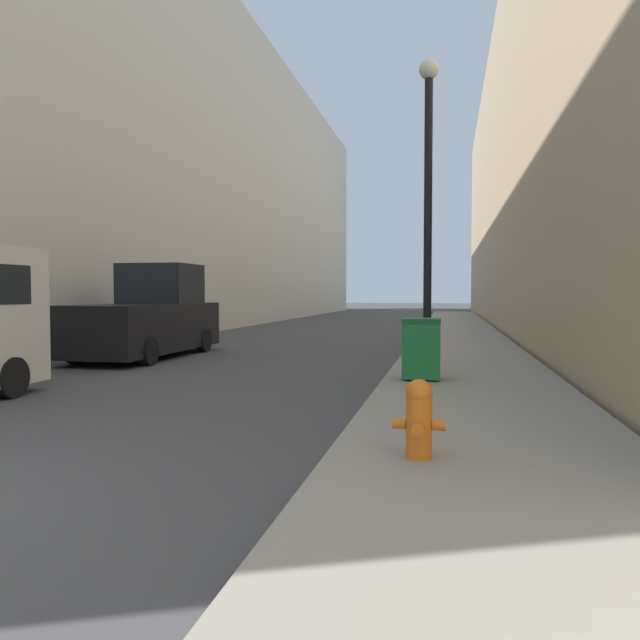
% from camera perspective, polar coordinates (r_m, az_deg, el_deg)
% --- Properties ---
extents(sidewalk_right, '(3.02, 60.00, 0.16)m').
position_cam_1_polar(sidewalk_right, '(21.24, 12.76, -1.76)').
color(sidewalk_right, gray).
rests_on(sidewalk_right, ground).
extents(building_left_glass, '(12.00, 60.00, 15.31)m').
position_cam_1_polar(building_left_glass, '(33.65, -16.67, 12.69)').
color(building_left_glass, beige).
rests_on(building_left_glass, ground).
extents(fire_hydrant, '(0.47, 0.36, 0.70)m').
position_cam_1_polar(fire_hydrant, '(5.67, 9.03, -8.72)').
color(fire_hydrant, orange).
rests_on(fire_hydrant, sidewalk_right).
extents(trash_bin, '(0.64, 0.72, 1.04)m').
position_cam_1_polar(trash_bin, '(10.75, 9.27, -2.53)').
color(trash_bin, '#1E7538').
rests_on(trash_bin, sidewalk_right).
extents(lamppost, '(0.40, 0.40, 6.18)m').
position_cam_1_polar(lamppost, '(13.10, 9.85, 11.13)').
color(lamppost, black).
rests_on(lamppost, sidewalk_right).
extents(pickup_truck, '(2.05, 5.25, 2.39)m').
position_cam_1_polar(pickup_truck, '(16.48, -15.43, 0.13)').
color(pickup_truck, black).
rests_on(pickup_truck, ground).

